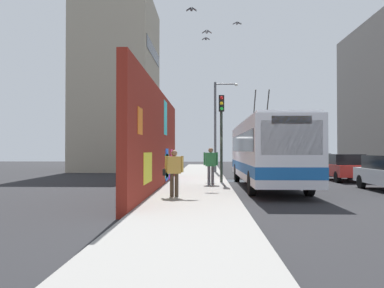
# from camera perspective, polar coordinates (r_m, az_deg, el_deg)

# --- Properties ---
(ground_plane) EXTENTS (80.00, 80.00, 0.00)m
(ground_plane) POSITION_cam_1_polar(r_m,az_deg,el_deg) (21.06, 5.25, -5.86)
(ground_plane) COLOR #232326
(sidewalk_slab) EXTENTS (48.00, 3.20, 0.15)m
(sidewalk_slab) POSITION_cam_1_polar(r_m,az_deg,el_deg) (21.03, 0.87, -5.66)
(sidewalk_slab) COLOR gray
(sidewalk_slab) RESTS_ON ground_plane
(graffiti_wall) EXTENTS (15.26, 0.32, 4.53)m
(graffiti_wall) POSITION_cam_1_polar(r_m,az_deg,el_deg) (17.75, -5.03, 0.51)
(graffiti_wall) COLOR maroon
(graffiti_wall) RESTS_ON ground_plane
(building_far_left) EXTENTS (9.32, 6.45, 15.46)m
(building_far_left) POSITION_cam_1_polar(r_m,az_deg,el_deg) (36.26, -10.86, 8.49)
(building_far_left) COLOR #9E937F
(building_far_left) RESTS_ON ground_plane
(city_bus) EXTENTS (11.54, 2.53, 5.01)m
(city_bus) POSITION_cam_1_polar(r_m,az_deg,el_deg) (19.25, 10.91, -0.96)
(city_bus) COLOR silver
(city_bus) RESTS_ON ground_plane
(parked_car_red) EXTENTS (4.10, 1.91, 1.58)m
(parked_car_red) POSITION_cam_1_polar(r_m,az_deg,el_deg) (24.41, 21.64, -3.16)
(parked_car_red) COLOR #B21E19
(parked_car_red) RESTS_ON ground_plane
(parked_car_champagne) EXTENTS (4.53, 1.88, 1.58)m
(parked_car_champagne) POSITION_cam_1_polar(r_m,az_deg,el_deg) (30.34, 17.71, -2.73)
(parked_car_champagne) COLOR #C6B793
(parked_car_champagne) RESTS_ON ground_plane
(pedestrian_at_curb) EXTENTS (0.24, 0.70, 1.78)m
(pedestrian_at_curb) POSITION_cam_1_polar(r_m,az_deg,el_deg) (18.69, 2.81, -2.77)
(pedestrian_at_curb) COLOR #595960
(pedestrian_at_curb) RESTS_ON sidewalk_slab
(pedestrian_near_wall) EXTENTS (0.22, 0.74, 1.66)m
(pedestrian_near_wall) POSITION_cam_1_polar(r_m,az_deg,el_deg) (13.76, -2.70, -3.79)
(pedestrian_near_wall) COLOR #3F3326
(pedestrian_near_wall) RESTS_ON sidewalk_slab
(traffic_light) EXTENTS (0.49, 0.28, 4.53)m
(traffic_light) POSITION_cam_1_polar(r_m,az_deg,el_deg) (19.97, 4.39, 3.00)
(traffic_light) COLOR #2D382D
(traffic_light) RESTS_ON sidewalk_slab
(street_lamp) EXTENTS (0.44, 1.85, 6.90)m
(street_lamp) POSITION_cam_1_polar(r_m,az_deg,el_deg) (29.57, 3.86, 3.52)
(street_lamp) COLOR #4C4C51
(street_lamp) RESTS_ON sidewalk_slab
(flying_pigeons) EXTENTS (7.45, 3.18, 1.45)m
(flying_pigeons) POSITION_cam_1_polar(r_m,az_deg,el_deg) (23.65, 2.86, 16.96)
(flying_pigeons) COLOR #47474C
(curbside_puddle) EXTENTS (2.13, 2.13, 0.00)m
(curbside_puddle) POSITION_cam_1_polar(r_m,az_deg,el_deg) (22.94, 6.50, -5.45)
(curbside_puddle) COLOR black
(curbside_puddle) RESTS_ON ground_plane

